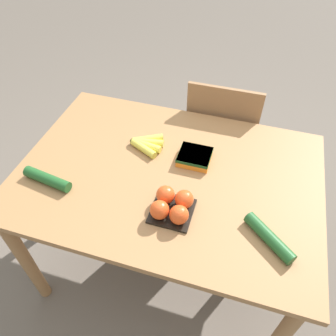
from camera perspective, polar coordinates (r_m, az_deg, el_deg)
name	(u,v)px	position (r m, az deg, el deg)	size (l,w,h in m)	color
ground_plane	(168,258)	(2.05, 0.00, -15.47)	(12.00, 12.00, 0.00)	#665B51
dining_table	(168,188)	(1.50, 0.00, -3.47)	(1.31, 0.91, 0.76)	#9E7044
chair	(221,138)	(2.04, 9.20, 5.20)	(0.42, 0.40, 0.92)	#8E6642
banana_bunch	(146,144)	(1.54, -3.86, 4.22)	(0.16, 0.16, 0.03)	brown
tomato_pack	(172,205)	(1.26, 0.71, -6.53)	(0.16, 0.16, 0.08)	black
carrot_bag	(195,156)	(1.47, 4.68, 2.03)	(0.14, 0.13, 0.04)	orange
cucumber_near	(269,237)	(1.26, 17.20, -11.47)	(0.20, 0.18, 0.05)	#1E5123
cucumber_far	(47,179)	(1.46, -20.29, -1.81)	(0.22, 0.08, 0.05)	#1E5123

